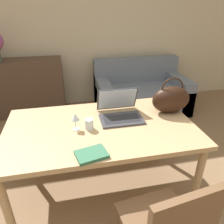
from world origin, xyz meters
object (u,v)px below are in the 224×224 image
drinking_glass (89,124)px  handbag (171,99)px  couch (140,93)px  wine_glass (75,118)px  laptop (119,109)px

drinking_glass → handbag: 0.80m
couch → wine_glass: (-1.15, -1.71, 0.57)m
couch → handbag: bearing=-99.7°
laptop → drinking_glass: size_ratio=4.22×
couch → drinking_glass: 2.08m
handbag → laptop: bearing=177.5°
drinking_glass → handbag: bearing=10.9°
drinking_glass → laptop: bearing=29.9°
laptop → wine_glass: 0.44m
wine_glass → drinking_glass: bearing=-7.1°
drinking_glass → handbag: handbag is taller
drinking_glass → couch: bearing=58.6°
couch → laptop: bearing=-115.9°
laptop → couch: bearing=64.1°
couch → laptop: 1.80m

